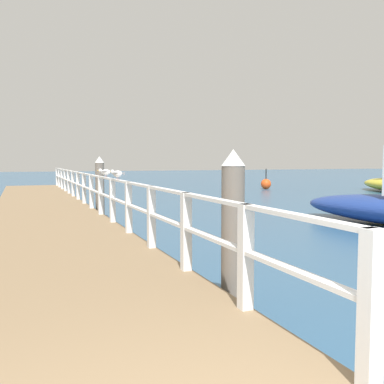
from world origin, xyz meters
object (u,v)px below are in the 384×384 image
(channel_buoy, at_px, (266,184))
(dock_piling_far, at_px, (100,189))
(seagull_foreground, at_px, (117,173))
(dock_piling_near, at_px, (233,235))
(seagull_background, at_px, (106,172))

(channel_buoy, bearing_deg, dock_piling_far, -139.08)
(dock_piling_far, distance_m, seagull_foreground, 4.54)
(dock_piling_near, height_order, dock_piling_far, same)
(dock_piling_far, xyz_separation_m, seagull_foreground, (-0.38, -4.48, 0.62))
(seagull_background, bearing_deg, dock_piling_far, 41.61)
(dock_piling_far, distance_m, channel_buoy, 17.72)
(seagull_foreground, xyz_separation_m, channel_buoy, (13.76, 16.07, -1.31))
(seagull_foreground, bearing_deg, dock_piling_far, 56.95)
(seagull_background, bearing_deg, dock_piling_near, -127.71)
(seagull_background, height_order, channel_buoy, seagull_background)
(dock_piling_far, bearing_deg, seagull_background, -97.08)
(dock_piling_near, xyz_separation_m, seagull_background, (-0.39, 6.14, 0.62))
(dock_piling_far, xyz_separation_m, seagull_background, (-0.39, -3.10, 0.62))
(dock_piling_far, relative_size, seagull_foreground, 4.73)
(dock_piling_far, bearing_deg, channel_buoy, 40.92)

